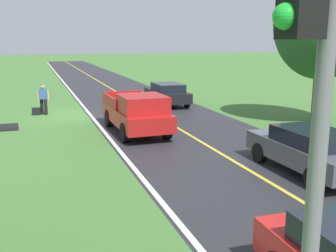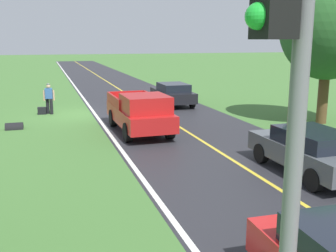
% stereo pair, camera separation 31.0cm
% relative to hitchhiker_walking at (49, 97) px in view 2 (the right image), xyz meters
% --- Properties ---
extents(ground_plane, '(200.00, 200.00, 0.00)m').
position_rel_hitchhiker_walking_xyz_m(ground_plane, '(-1.38, 0.65, -0.98)').
color(ground_plane, '#427033').
extents(road_surface, '(7.28, 120.00, 0.00)m').
position_rel_hitchhiker_walking_xyz_m(road_surface, '(-5.89, 0.65, -0.98)').
color(road_surface, '#28282D').
rests_on(road_surface, ground).
extents(lane_edge_line, '(0.16, 117.60, 0.00)m').
position_rel_hitchhiker_walking_xyz_m(lane_edge_line, '(-2.43, 0.65, -0.98)').
color(lane_edge_line, silver).
rests_on(lane_edge_line, ground).
extents(lane_centre_line, '(0.14, 117.60, 0.00)m').
position_rel_hitchhiker_walking_xyz_m(lane_centre_line, '(-5.89, 0.65, -0.98)').
color(lane_centre_line, gold).
rests_on(lane_centre_line, ground).
extents(hitchhiker_walking, '(0.62, 0.53, 1.75)m').
position_rel_hitchhiker_walking_xyz_m(hitchhiker_walking, '(0.00, 0.00, 0.00)').
color(hitchhiker_walking, black).
rests_on(hitchhiker_walking, ground).
extents(suitcase_carried, '(0.47, 0.24, 0.42)m').
position_rel_hitchhiker_walking_xyz_m(suitcase_carried, '(0.43, 0.05, -0.77)').
color(suitcase_carried, black).
rests_on(suitcase_carried, ground).
extents(pickup_truck_passing, '(2.17, 5.43, 1.82)m').
position_rel_hitchhiker_walking_xyz_m(pickup_truck_passing, '(-3.82, 6.17, -0.01)').
color(pickup_truck_passing, '#B21919').
rests_on(pickup_truck_passing, ground).
extents(traffic_light_mast, '(0.61, 0.32, 5.20)m').
position_rel_hitchhiker_walking_xyz_m(traffic_light_mast, '(-1.70, 20.42, 2.57)').
color(traffic_light_mast, slate).
rests_on(traffic_light_mast, ground).
extents(tree_far_side_near, '(4.69, 4.69, 7.58)m').
position_rel_hitchhiker_walking_xyz_m(tree_far_side_near, '(-13.01, 6.74, 3.88)').
color(tree_far_side_near, brown).
rests_on(tree_far_side_near, ground).
extents(sedan_mid_oncoming, '(1.95, 4.41, 1.41)m').
position_rel_hitchhiker_walking_xyz_m(sedan_mid_oncoming, '(-7.55, 13.20, -0.23)').
color(sedan_mid_oncoming, '#4C5156').
rests_on(sedan_mid_oncoming, ground).
extents(sedan_near_oncoming, '(1.97, 4.42, 1.41)m').
position_rel_hitchhiker_walking_xyz_m(sedan_near_oncoming, '(-7.63, -0.94, -0.23)').
color(sedan_near_oncoming, black).
rests_on(sedan_near_oncoming, ground).
extents(drainage_culvert, '(0.80, 0.60, 0.60)m').
position_rel_hitchhiker_walking_xyz_m(drainage_culvert, '(1.69, 3.62, -0.98)').
color(drainage_culvert, black).
rests_on(drainage_culvert, ground).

